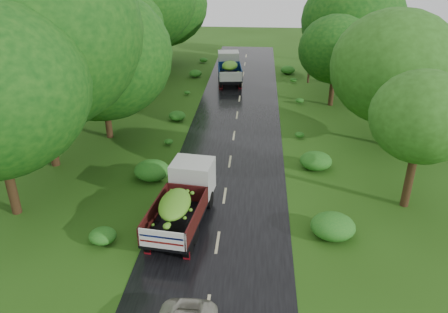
# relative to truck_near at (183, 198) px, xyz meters

# --- Properties ---
(ground) EXTENTS (120.00, 120.00, 0.00)m
(ground) POSITION_rel_truck_near_xyz_m (1.71, -5.41, -1.34)
(ground) COLOR #20430E
(ground) RESTS_ON ground
(road) EXTENTS (6.50, 80.00, 0.02)m
(road) POSITION_rel_truck_near_xyz_m (1.71, -0.41, -1.33)
(road) COLOR black
(road) RESTS_ON ground
(road_lines) EXTENTS (0.12, 69.60, 0.00)m
(road_lines) POSITION_rel_truck_near_xyz_m (1.71, 0.59, -1.32)
(road_lines) COLOR #BFB78C
(road_lines) RESTS_ON road
(truck_near) EXTENTS (2.65, 5.85, 2.38)m
(truck_near) POSITION_rel_truck_near_xyz_m (0.00, 0.00, 0.00)
(truck_near) COLOR black
(truck_near) RESTS_ON ground
(truck_far) EXTENTS (2.69, 6.00, 2.44)m
(truck_far) POSITION_rel_truck_near_xyz_m (0.45, 23.88, 0.04)
(truck_far) COLOR black
(truck_far) RESTS_ON ground
(utility_pole) EXTENTS (1.39, 0.22, 7.94)m
(utility_pole) POSITION_rel_truck_near_xyz_m (7.96, 23.97, 2.74)
(utility_pole) COLOR #382616
(utility_pole) RESTS_ON ground
(trees_left) EXTENTS (7.75, 34.25, 10.17)m
(trees_left) POSITION_rel_truck_near_xyz_m (-8.18, 15.31, 5.53)
(trees_left) COLOR black
(trees_left) RESTS_ON ground
(trees_right) EXTENTS (6.01, 32.20, 7.76)m
(trees_right) POSITION_rel_truck_near_xyz_m (10.97, 17.24, 3.87)
(trees_right) COLOR black
(trees_right) RESTS_ON ground
(shrubs) EXTENTS (11.90, 44.00, 0.70)m
(shrubs) POSITION_rel_truck_near_xyz_m (1.71, 8.59, -0.99)
(shrubs) COLOR #196A1D
(shrubs) RESTS_ON ground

